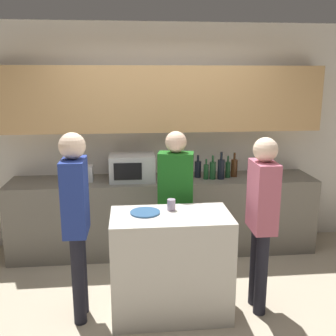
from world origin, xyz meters
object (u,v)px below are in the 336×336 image
(potted_plant, at_px, (268,160))
(microwave, at_px, (132,167))
(person_center, at_px, (262,211))
(bottle_2, at_px, (213,170))
(plate_on_island, at_px, (145,212))
(toaster, at_px, (82,174))
(bottle_1, at_px, (206,171))
(person_right, at_px, (76,212))
(bottle_0, at_px, (198,169))
(bottle_5, at_px, (234,167))
(cup_0, at_px, (171,205))
(bottle_4, at_px, (228,169))
(bottle_3, at_px, (221,169))
(person_left, at_px, (176,196))

(potted_plant, bearing_deg, microwave, -179.95)
(person_center, bearing_deg, bottle_2, 8.35)
(microwave, relative_size, plate_on_island, 2.00)
(toaster, height_order, potted_plant, potted_plant)
(bottle_1, xyz_separation_m, person_right, (-1.35, -1.26, -0.01))
(potted_plant, distance_m, bottle_0, 0.85)
(toaster, xyz_separation_m, bottle_5, (1.81, 0.04, 0.02))
(toaster, relative_size, bottle_2, 0.92)
(toaster, bearing_deg, cup_0, -52.65)
(potted_plant, bearing_deg, bottle_2, -175.37)
(bottle_1, distance_m, plate_on_island, 1.43)
(toaster, bearing_deg, bottle_4, -0.08)
(potted_plant, height_order, bottle_0, potted_plant)
(bottle_2, relative_size, bottle_3, 0.88)
(potted_plant, relative_size, bottle_0, 1.46)
(bottle_2, xyz_separation_m, plate_on_island, (-0.85, -1.20, -0.06))
(bottle_0, height_order, bottle_5, bottle_5)
(bottle_0, height_order, person_left, person_left)
(bottle_4, bearing_deg, bottle_2, -164.78)
(toaster, relative_size, bottle_4, 0.99)
(person_center, xyz_separation_m, person_right, (-1.59, 0.02, 0.04))
(bottle_0, xyz_separation_m, person_right, (-1.27, -1.35, -0.02))
(microwave, height_order, bottle_0, microwave)
(bottle_3, distance_m, bottle_4, 0.11)
(potted_plant, distance_m, cup_0, 1.76)
(bottle_4, relative_size, person_right, 0.16)
(potted_plant, height_order, cup_0, potted_plant)
(person_right, bearing_deg, person_center, 89.89)
(bottle_0, xyz_separation_m, person_center, (0.33, -1.37, -0.06))
(person_center, bearing_deg, plate_on_island, 87.03)
(microwave, xyz_separation_m, bottle_2, (0.94, -0.05, -0.04))
(bottle_4, relative_size, plate_on_island, 1.01)
(potted_plant, xyz_separation_m, bottle_4, (-0.49, -0.00, -0.10))
(bottle_2, height_order, bottle_4, bottle_2)
(plate_on_island, bearing_deg, bottle_5, 48.83)
(bottle_3, bearing_deg, bottle_0, 157.18)
(bottle_2, bearing_deg, person_center, -82.41)
(bottle_3, height_order, cup_0, bottle_3)
(person_left, xyz_separation_m, person_center, (0.69, -0.55, 0.01))
(potted_plant, relative_size, bottle_3, 1.22)
(potted_plant, bearing_deg, plate_on_island, -140.62)
(bottle_4, relative_size, person_left, 0.17)
(plate_on_island, xyz_separation_m, person_left, (0.32, 0.48, -0.01))
(plate_on_island, xyz_separation_m, cup_0, (0.23, 0.06, 0.04))
(person_left, bearing_deg, bottle_0, -102.98)
(bottle_2, bearing_deg, person_left, -126.22)
(microwave, relative_size, person_center, 0.33)
(person_left, bearing_deg, person_right, 41.61)
(plate_on_island, bearing_deg, bottle_3, 51.65)
(bottle_1, height_order, plate_on_island, bottle_1)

